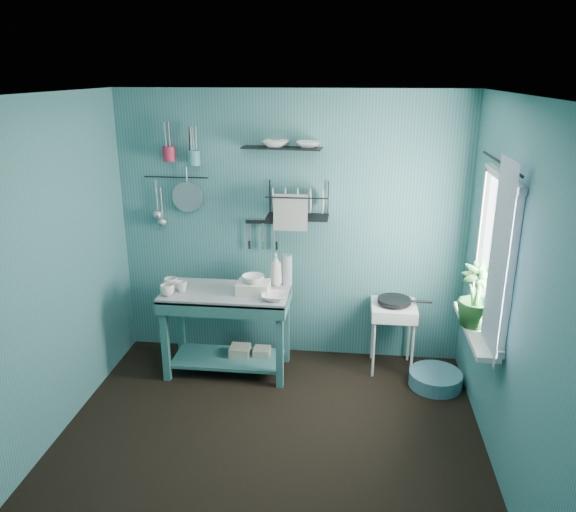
# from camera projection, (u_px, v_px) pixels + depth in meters

# --- Properties ---
(floor) EXTENTS (3.20, 3.20, 0.00)m
(floor) POSITION_uv_depth(u_px,v_px,m) (268.00, 445.00, 4.16)
(floor) COLOR black
(floor) RESTS_ON ground
(ceiling) EXTENTS (3.20, 3.20, 0.00)m
(ceiling) POSITION_uv_depth(u_px,v_px,m) (264.00, 95.00, 3.38)
(ceiling) COLOR silver
(ceiling) RESTS_ON ground
(wall_back) EXTENTS (3.20, 0.00, 3.20)m
(wall_back) POSITION_uv_depth(u_px,v_px,m) (291.00, 229.00, 5.18)
(wall_back) COLOR #397174
(wall_back) RESTS_ON ground
(wall_front) EXTENTS (3.20, 0.00, 3.20)m
(wall_front) POSITION_uv_depth(u_px,v_px,m) (212.00, 419.00, 2.36)
(wall_front) COLOR #397174
(wall_front) RESTS_ON ground
(wall_left) EXTENTS (0.00, 3.00, 3.00)m
(wall_left) POSITION_uv_depth(u_px,v_px,m) (41.00, 279.00, 3.95)
(wall_left) COLOR #397174
(wall_left) RESTS_ON ground
(wall_right) EXTENTS (0.00, 3.00, 3.00)m
(wall_right) POSITION_uv_depth(u_px,v_px,m) (513.00, 299.00, 3.60)
(wall_right) COLOR #397174
(wall_right) RESTS_ON ground
(work_counter) EXTENTS (1.21, 0.78, 0.79)m
(work_counter) POSITION_uv_depth(u_px,v_px,m) (227.00, 331.00, 5.08)
(work_counter) COLOR #346D6C
(work_counter) RESTS_ON floor
(mug_left) EXTENTS (0.12, 0.12, 0.10)m
(mug_left) POSITION_uv_depth(u_px,v_px,m) (167.00, 290.00, 4.84)
(mug_left) COLOR white
(mug_left) RESTS_ON work_counter
(mug_mid) EXTENTS (0.14, 0.14, 0.09)m
(mug_mid) POSITION_uv_depth(u_px,v_px,m) (182.00, 286.00, 4.93)
(mug_mid) COLOR white
(mug_mid) RESTS_ON work_counter
(mug_right) EXTENTS (0.17, 0.17, 0.10)m
(mug_right) POSITION_uv_depth(u_px,v_px,m) (171.00, 283.00, 5.00)
(mug_right) COLOR white
(mug_right) RESTS_ON work_counter
(wash_tub) EXTENTS (0.28, 0.22, 0.10)m
(wash_tub) POSITION_uv_depth(u_px,v_px,m) (253.00, 287.00, 4.89)
(wash_tub) COLOR silver
(wash_tub) RESTS_ON work_counter
(tub_bowl) EXTENTS (0.20, 0.19, 0.06)m
(tub_bowl) POSITION_uv_depth(u_px,v_px,m) (253.00, 279.00, 4.87)
(tub_bowl) COLOR white
(tub_bowl) RESTS_ON wash_tub
(soap_bottle) EXTENTS (0.12, 0.12, 0.30)m
(soap_bottle) POSITION_uv_depth(u_px,v_px,m) (276.00, 269.00, 5.05)
(soap_bottle) COLOR silver
(soap_bottle) RESTS_ON work_counter
(water_bottle) EXTENTS (0.09, 0.09, 0.28)m
(water_bottle) POSITION_uv_depth(u_px,v_px,m) (287.00, 270.00, 5.06)
(water_bottle) COLOR #A1AEB4
(water_bottle) RESTS_ON work_counter
(counter_bowl) EXTENTS (0.22, 0.22, 0.05)m
(counter_bowl) POSITION_uv_depth(u_px,v_px,m) (274.00, 297.00, 4.76)
(counter_bowl) COLOR white
(counter_bowl) RESTS_ON work_counter
(hotplate_stand) EXTENTS (0.43, 0.43, 0.64)m
(hotplate_stand) POSITION_uv_depth(u_px,v_px,m) (392.00, 337.00, 5.14)
(hotplate_stand) COLOR white
(hotplate_stand) RESTS_ON floor
(frying_pan) EXTENTS (0.30, 0.30, 0.03)m
(frying_pan) POSITION_uv_depth(u_px,v_px,m) (394.00, 301.00, 5.03)
(frying_pan) COLOR black
(frying_pan) RESTS_ON hotplate_stand
(knife_strip) EXTENTS (0.32, 0.04, 0.03)m
(knife_strip) POSITION_uv_depth(u_px,v_px,m) (263.00, 222.00, 5.16)
(knife_strip) COLOR black
(knife_strip) RESTS_ON wall_back
(dish_rack) EXTENTS (0.58, 0.31, 0.32)m
(dish_rack) POSITION_uv_depth(u_px,v_px,m) (298.00, 201.00, 4.96)
(dish_rack) COLOR black
(dish_rack) RESTS_ON wall_back
(upper_shelf) EXTENTS (0.71, 0.25, 0.01)m
(upper_shelf) POSITION_uv_depth(u_px,v_px,m) (282.00, 148.00, 4.86)
(upper_shelf) COLOR black
(upper_shelf) RESTS_ON wall_back
(shelf_bowl_left) EXTENTS (0.25, 0.25, 0.06)m
(shelf_bowl_left) POSITION_uv_depth(u_px,v_px,m) (276.00, 146.00, 4.86)
(shelf_bowl_left) COLOR white
(shelf_bowl_left) RESTS_ON upper_shelf
(shelf_bowl_right) EXTENTS (0.22, 0.22, 0.05)m
(shelf_bowl_right) POSITION_uv_depth(u_px,v_px,m) (309.00, 142.00, 4.82)
(shelf_bowl_right) COLOR white
(shelf_bowl_right) RESTS_ON upper_shelf
(utensil_cup_magenta) EXTENTS (0.11, 0.11, 0.13)m
(utensil_cup_magenta) POSITION_uv_depth(u_px,v_px,m) (169.00, 154.00, 5.01)
(utensil_cup_magenta) COLOR #B1203A
(utensil_cup_magenta) RESTS_ON wall_back
(utensil_cup_teal) EXTENTS (0.11, 0.11, 0.13)m
(utensil_cup_teal) POSITION_uv_depth(u_px,v_px,m) (194.00, 158.00, 5.00)
(utensil_cup_teal) COLOR teal
(utensil_cup_teal) RESTS_ON wall_back
(colander) EXTENTS (0.28, 0.03, 0.28)m
(colander) POSITION_uv_depth(u_px,v_px,m) (187.00, 197.00, 5.15)
(colander) COLOR #A5A6AD
(colander) RESTS_ON wall_back
(ladle_outer) EXTENTS (0.01, 0.01, 0.30)m
(ladle_outer) POSITION_uv_depth(u_px,v_px,m) (157.00, 196.00, 5.19)
(ladle_outer) COLOR #A5A6AD
(ladle_outer) RESTS_ON wall_back
(ladle_inner) EXTENTS (0.01, 0.01, 0.30)m
(ladle_inner) POSITION_uv_depth(u_px,v_px,m) (161.00, 204.00, 5.21)
(ladle_inner) COLOR #A5A6AD
(ladle_inner) RESTS_ON wall_back
(hook_rail) EXTENTS (0.60, 0.01, 0.01)m
(hook_rail) POSITION_uv_depth(u_px,v_px,m) (176.00, 177.00, 5.13)
(hook_rail) COLOR black
(hook_rail) RESTS_ON wall_back
(window_glass) EXTENTS (0.00, 1.10, 1.10)m
(window_glass) POSITION_uv_depth(u_px,v_px,m) (496.00, 255.00, 3.97)
(window_glass) COLOR white
(window_glass) RESTS_ON wall_right
(windowsill) EXTENTS (0.16, 0.95, 0.04)m
(windowsill) POSITION_uv_depth(u_px,v_px,m) (475.00, 330.00, 4.17)
(windowsill) COLOR white
(windowsill) RESTS_ON wall_right
(curtain) EXTENTS (0.00, 1.35, 1.35)m
(curtain) POSITION_uv_depth(u_px,v_px,m) (498.00, 261.00, 3.68)
(curtain) COLOR silver
(curtain) RESTS_ON wall_right
(curtain_rod) EXTENTS (0.02, 1.05, 0.02)m
(curtain_rod) POSITION_uv_depth(u_px,v_px,m) (501.00, 163.00, 3.77)
(curtain_rod) COLOR black
(curtain_rod) RESTS_ON wall_right
(potted_plant) EXTENTS (0.29, 0.29, 0.48)m
(potted_plant) POSITION_uv_depth(u_px,v_px,m) (476.00, 296.00, 4.12)
(potted_plant) COLOR #255E28
(potted_plant) RESTS_ON windowsill
(storage_tin_large) EXTENTS (0.18, 0.18, 0.22)m
(storage_tin_large) POSITION_uv_depth(u_px,v_px,m) (240.00, 357.00, 5.21)
(storage_tin_large) COLOR tan
(storage_tin_large) RESTS_ON floor
(storage_tin_small) EXTENTS (0.15, 0.15, 0.20)m
(storage_tin_small) POSITION_uv_depth(u_px,v_px,m) (262.00, 358.00, 5.22)
(storage_tin_small) COLOR tan
(storage_tin_small) RESTS_ON floor
(floor_basin) EXTENTS (0.46, 0.46, 0.13)m
(floor_basin) POSITION_uv_depth(u_px,v_px,m) (435.00, 379.00, 4.93)
(floor_basin) COLOR teal
(floor_basin) RESTS_ON floor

